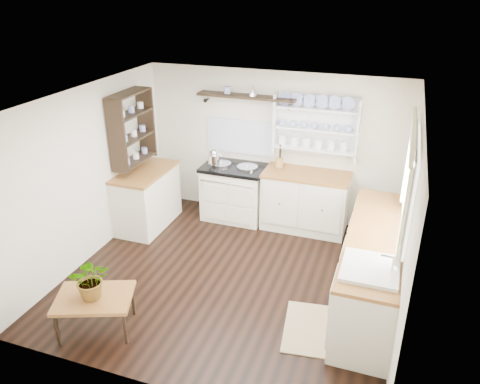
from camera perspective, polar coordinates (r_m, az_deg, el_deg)
name	(u,v)px	position (r m, az deg, el deg)	size (l,w,h in m)	color
floor	(231,277)	(6.13, -1.07, -10.27)	(4.00, 3.80, 0.01)	black
wall_back	(273,146)	(7.23, 4.10, 5.58)	(4.00, 0.02, 2.30)	beige
wall_right	(407,223)	(5.27, 19.72, -3.55)	(0.02, 3.80, 2.30)	beige
wall_left	(88,175)	(6.47, -18.03, 2.02)	(0.02, 3.80, 2.30)	beige
ceiling	(230,100)	(5.17, -1.28, 11.11)	(4.00, 3.80, 0.01)	white
window	(408,181)	(5.23, 19.85, 1.28)	(0.08, 1.55, 1.22)	white
aga_cooker	(234,192)	(7.35, -0.71, 0.04)	(0.98, 0.68, 0.90)	white
back_cabinets	(305,200)	(7.10, 7.95, -1.01)	(1.27, 0.63, 0.90)	beige
right_cabinets	(371,267)	(5.69, 15.72, -8.80)	(0.62, 2.43, 0.90)	beige
belfast_sink	(369,279)	(4.88, 15.42, -10.14)	(0.55, 0.60, 0.45)	white
left_cabinets	(147,197)	(7.26, -11.29, -0.66)	(0.62, 1.13, 0.90)	beige
plate_rack	(317,125)	(6.94, 9.34, 8.01)	(1.20, 0.22, 0.90)	white
high_shelf	(247,97)	(7.02, 0.80, 11.50)	(1.50, 0.29, 0.16)	black
left_shelving	(132,128)	(6.94, -13.04, 7.66)	(0.28, 0.80, 1.05)	black
kettle	(214,156)	(7.11, -3.20, 4.34)	(0.18, 0.18, 0.22)	silver
utensil_crock	(279,163)	(7.05, 4.79, 3.60)	(0.12, 0.12, 0.14)	olive
center_table	(94,300)	(5.34, -17.33, -12.46)	(0.95, 0.82, 0.43)	brown
potted_plant	(91,279)	(5.19, -17.72, -10.04)	(0.41, 0.35, 0.45)	#3F7233
floor_rug	(310,328)	(5.40, 8.49, -16.12)	(0.55, 0.85, 0.02)	olive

